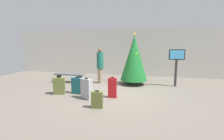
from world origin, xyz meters
The scene contains 11 objects.
ground_plane centered at (0.00, 0.00, 0.00)m, with size 16.00×16.00×0.00m, color #665E54.
back_wall centered at (0.00, 4.33, 1.50)m, with size 16.00×0.20×3.01m, color beige.
holiday_tree centered at (0.68, 1.81, 1.35)m, with size 1.36×1.36×2.60m.
flight_info_kiosk centered at (2.71, 1.83, 1.22)m, with size 0.73×0.15×1.80m.
waiting_bench centered at (-2.73, 1.44, 0.37)m, with size 1.64×0.44×0.48m.
traveller_0 centered at (-1.07, 1.69, 0.96)m, with size 0.45×0.45×1.82m.
suitcase_0 centered at (-0.14, -1.66, 0.27)m, with size 0.38×0.21×0.58m.
suitcase_1 centered at (-1.44, -0.34, 0.34)m, with size 0.50×0.29×0.71m.
suitcase_2 centered at (-0.81, -0.88, 0.38)m, with size 0.50×0.38×0.80m.
suitcase_3 centered at (-2.14, -0.57, 0.35)m, with size 0.50×0.36×0.73m.
suitcase_4 centered at (0.10, -0.53, 0.39)m, with size 0.34×0.20×0.81m.
Camera 1 is at (1.46, -6.42, 2.01)m, focal length 26.12 mm.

